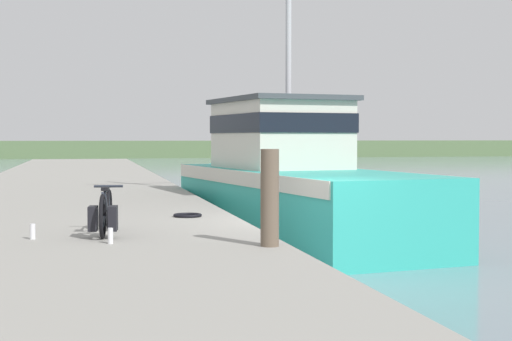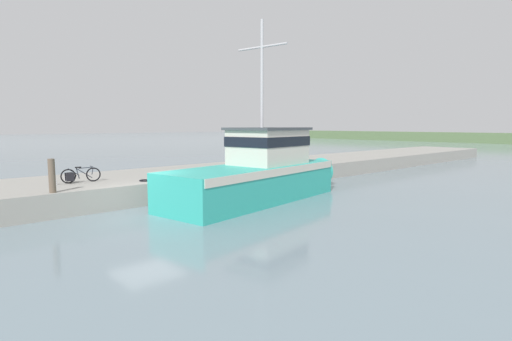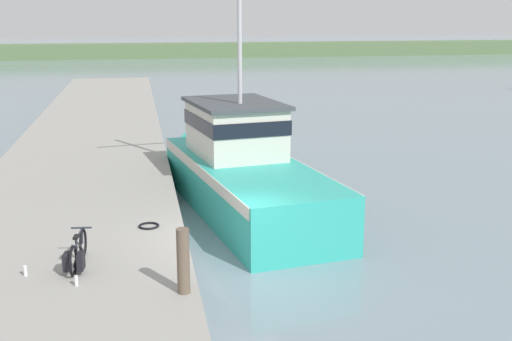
{
  "view_description": "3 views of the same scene",
  "coord_description": "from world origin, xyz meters",
  "px_view_note": "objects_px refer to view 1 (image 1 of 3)",
  "views": [
    {
      "loc": [
        -3.89,
        -12.98,
        2.42
      ],
      "look_at": [
        -0.67,
        1.87,
        1.77
      ],
      "focal_mm": 55.0,
      "sensor_mm": 36.0,
      "label": 1
    },
    {
      "loc": [
        14.59,
        -7.33,
        3.51
      ],
      "look_at": [
        -0.1,
        6.11,
        1.24
      ],
      "focal_mm": 28.0,
      "sensor_mm": 36.0,
      "label": 2
    },
    {
      "loc": [
        -2.26,
        -14.36,
        6.17
      ],
      "look_at": [
        1.27,
        4.55,
        1.44
      ],
      "focal_mm": 45.0,
      "sensor_mm": 36.0,
      "label": 3
    }
  ],
  "objects_px": {
    "bicycle_touring": "(105,214)",
    "water_bottle_by_bike": "(33,232)",
    "mooring_post": "(270,198)",
    "water_bottle_on_curb": "(110,236)",
    "fishing_boat_main": "(290,182)"
  },
  "relations": [
    {
      "from": "bicycle_touring",
      "to": "water_bottle_on_curb",
      "type": "relative_size",
      "value": 7.82
    },
    {
      "from": "water_bottle_by_bike",
      "to": "mooring_post",
      "type": "bearing_deg",
      "value": -24.2
    },
    {
      "from": "bicycle_touring",
      "to": "water_bottle_by_bike",
      "type": "distance_m",
      "value": 1.05
    },
    {
      "from": "bicycle_touring",
      "to": "mooring_post",
      "type": "distance_m",
      "value": 2.66
    },
    {
      "from": "water_bottle_by_bike",
      "to": "water_bottle_on_curb",
      "type": "height_order",
      "value": "water_bottle_by_bike"
    },
    {
      "from": "bicycle_touring",
      "to": "mooring_post",
      "type": "xyz_separation_m",
      "value": [
        2.1,
        -1.6,
        0.32
      ]
    },
    {
      "from": "fishing_boat_main",
      "to": "water_bottle_on_curb",
      "type": "distance_m",
      "value": 8.95
    },
    {
      "from": "fishing_boat_main",
      "to": "mooring_post",
      "type": "bearing_deg",
      "value": -115.81
    },
    {
      "from": "mooring_post",
      "to": "water_bottle_by_bike",
      "type": "distance_m",
      "value": 3.45
    },
    {
      "from": "mooring_post",
      "to": "bicycle_touring",
      "type": "bearing_deg",
      "value": 142.76
    },
    {
      "from": "water_bottle_on_curb",
      "to": "fishing_boat_main",
      "type": "bearing_deg",
      "value": 59.56
    },
    {
      "from": "fishing_boat_main",
      "to": "bicycle_touring",
      "type": "bearing_deg",
      "value": -133.28
    },
    {
      "from": "mooring_post",
      "to": "water_bottle_on_curb",
      "type": "distance_m",
      "value": 2.23
    },
    {
      "from": "water_bottle_on_curb",
      "to": "bicycle_touring",
      "type": "bearing_deg",
      "value": 93.15
    },
    {
      "from": "mooring_post",
      "to": "water_bottle_on_curb",
      "type": "bearing_deg",
      "value": 161.24
    }
  ]
}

